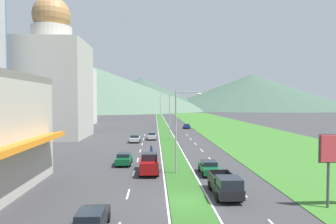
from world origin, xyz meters
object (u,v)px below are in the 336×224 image
pickup_truck_1 (225,185)px  car_6 (124,159)px  car_0 (135,138)px  car_2 (187,126)px  car_3 (209,167)px  pickup_truck_0 (149,164)px  motorcycle_rider (151,153)px  car_4 (91,220)px  street_lamp_far (161,107)px  car_7 (152,136)px  street_lamp_near (179,126)px  street_lamp_mid (168,114)px

pickup_truck_1 → car_6: bearing=-142.5°
car_0 → pickup_truck_1: pickup_truck_1 is taller
car_2 → car_6: 51.28m
car_6 → car_3: bearing=-117.6°
pickup_truck_0 → motorcycle_rider: size_ratio=2.70×
car_2 → motorcycle_rider: 46.17m
car_6 → pickup_truck_0: 5.34m
car_4 → motorcycle_rider: bearing=-8.6°
car_0 → street_lamp_far: bearing=-10.1°
car_0 → car_7: 4.95m
street_lamp_far → pickup_truck_0: size_ratio=2.01×
car_7 → pickup_truck_0: pickup_truck_0 is taller
street_lamp_far → car_3: (3.93, -60.67, -5.44)m
pickup_truck_1 → car_0: bearing=-163.6°
car_6 → car_7: 24.81m
street_lamp_near → car_6: street_lamp_near is taller
street_lamp_near → car_4: street_lamp_near is taller
street_lamp_far → pickup_truck_1: 68.75m
car_3 → car_4: car_3 is taller
car_2 → car_3: (-3.55, -54.71, 0.04)m
car_7 → car_4: bearing=175.5°
car_0 → car_3: bearing=-159.0°
car_2 → pickup_truck_1: 62.59m
car_6 → car_7: car_6 is taller
pickup_truck_0 → car_6: bearing=38.8°
car_0 → motorcycle_rider: size_ratio=2.34×
car_3 → pickup_truck_1: bearing=-0.5°
street_lamp_near → motorcycle_rider: (-3.18, 9.35, -4.62)m
car_0 → car_7: (3.37, 3.63, 0.02)m
street_lamp_near → pickup_truck_0: (-3.32, 0.79, -4.38)m
pickup_truck_0 → car_7: bearing=-0.1°
car_2 → pickup_truck_0: (-10.29, -53.60, 0.27)m
car_6 → car_2: bearing=-15.4°
street_lamp_mid → car_6: street_lamp_mid is taller
car_2 → motorcycle_rider: (-10.15, -45.04, 0.03)m
car_2 → car_3: bearing=-3.7°
street_lamp_near → street_lamp_mid: bearing=89.5°
car_0 → pickup_truck_1: (9.98, -34.00, 0.24)m
motorcycle_rider → car_0: bearing=11.8°
motorcycle_rider → car_7: bearing=0.2°
street_lamp_far → car_3: street_lamp_far is taller
street_lamp_mid → car_2: bearing=74.6°
motorcycle_rider → street_lamp_mid: bearing=-9.5°
car_2 → pickup_truck_1: bearing=-3.3°
car_4 → car_7: bearing=-4.5°
street_lamp_mid → pickup_truck_0: 29.94m
street_lamp_far → car_6: 55.99m
car_4 → car_7: 43.91m
car_0 → pickup_truck_0: pickup_truck_0 is taller
street_lamp_far → car_3: 61.04m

